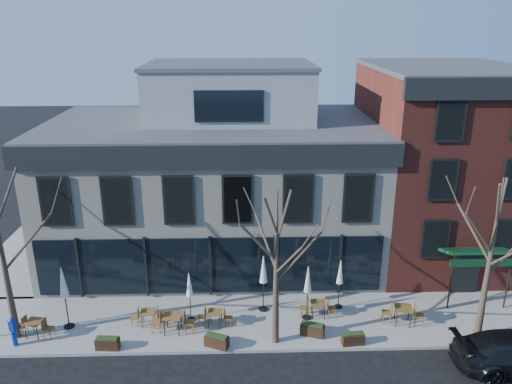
{
  "coord_description": "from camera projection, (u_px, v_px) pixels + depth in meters",
  "views": [
    {
      "loc": [
        1.57,
        -22.4,
        13.61
      ],
      "look_at": [
        2.34,
        2.0,
        5.06
      ],
      "focal_mm": 35.0,
      "sensor_mm": 36.0,
      "label": 1
    }
  ],
  "objects": [
    {
      "name": "ground",
      "position": [
        212.0,
        298.0,
        25.59
      ],
      "size": [
        120.0,
        120.0,
        0.0
      ],
      "primitive_type": "plane",
      "color": "black",
      "rests_on": "ground"
    },
    {
      "name": "sidewalk_front",
      "position": [
        278.0,
        320.0,
        23.63
      ],
      "size": [
        33.5,
        4.7,
        0.15
      ],
      "primitive_type": "cube",
      "color": "gray",
      "rests_on": "ground"
    },
    {
      "name": "sidewalk_side",
      "position": [
        35.0,
        249.0,
        30.89
      ],
      "size": [
        4.5,
        12.0,
        0.15
      ],
      "primitive_type": "cube",
      "color": "gray",
      "rests_on": "ground"
    },
    {
      "name": "corner_building",
      "position": [
        215.0,
        180.0,
        28.81
      ],
      "size": [
        18.39,
        10.39,
        11.1
      ],
      "color": "beige",
      "rests_on": "ground"
    },
    {
      "name": "red_brick_building",
      "position": [
        438.0,
        164.0,
        28.81
      ],
      "size": [
        8.2,
        11.78,
        11.18
      ],
      "color": "maroon",
      "rests_on": "ground"
    },
    {
      "name": "tree_corner",
      "position": [
        2.0,
        254.0,
        20.91
      ],
      "size": [
        3.93,
        3.98,
        7.92
      ],
      "color": "#382B21",
      "rests_on": "sidewalk_front"
    },
    {
      "name": "tree_mid",
      "position": [
        277.0,
        267.0,
        20.74
      ],
      "size": [
        3.5,
        3.55,
        7.04
      ],
      "color": "#382B21",
      "rests_on": "sidewalk_front"
    },
    {
      "name": "tree_right",
      "position": [
        490.0,
        259.0,
        20.93
      ],
      "size": [
        3.72,
        3.77,
        7.48
      ],
      "color": "#382B21",
      "rests_on": "sidewalk_front"
    },
    {
      "name": "call_box",
      "position": [
        13.0,
        331.0,
        21.43
      ],
      "size": [
        0.28,
        0.28,
        1.4
      ],
      "color": "#0B2E9A",
      "rests_on": "sidewalk_front"
    },
    {
      "name": "cafe_set_0",
      "position": [
        35.0,
        327.0,
        22.16
      ],
      "size": [
        1.81,
        0.83,
        0.93
      ],
      "color": "brown",
      "rests_on": "sidewalk_front"
    },
    {
      "name": "cafe_set_1",
      "position": [
        148.0,
        316.0,
        22.99
      ],
      "size": [
        1.66,
        0.7,
        0.87
      ],
      "color": "brown",
      "rests_on": "sidewalk_front"
    },
    {
      "name": "cafe_set_2",
      "position": [
        173.0,
        321.0,
        22.43
      ],
      "size": [
        2.01,
        0.84,
        1.05
      ],
      "color": "brown",
      "rests_on": "sidewalk_front"
    },
    {
      "name": "cafe_set_3",
      "position": [
        215.0,
        317.0,
        22.95
      ],
      "size": [
        1.69,
        0.74,
        0.87
      ],
      "color": "brown",
      "rests_on": "sidewalk_front"
    },
    {
      "name": "cafe_set_4",
      "position": [
        318.0,
        308.0,
        23.63
      ],
      "size": [
        1.76,
        0.73,
        0.92
      ],
      "color": "brown",
      "rests_on": "sidewalk_front"
    },
    {
      "name": "cafe_set_5",
      "position": [
        403.0,
        313.0,
        23.06
      ],
      "size": [
        1.99,
        0.92,
        1.02
      ],
      "color": "brown",
      "rests_on": "sidewalk_front"
    },
    {
      "name": "umbrella_0",
      "position": [
        63.0,
        286.0,
        22.25
      ],
      "size": [
        0.49,
        0.49,
        3.05
      ],
      "color": "black",
      "rests_on": "sidewalk_front"
    },
    {
      "name": "umbrella_1",
      "position": [
        189.0,
        287.0,
        22.91
      ],
      "size": [
        0.4,
        0.4,
        2.47
      ],
      "color": "black",
      "rests_on": "sidewalk_front"
    },
    {
      "name": "umbrella_2",
      "position": [
        263.0,
        272.0,
        23.64
      ],
      "size": [
        0.46,
        0.46,
        2.9
      ],
      "color": "black",
      "rests_on": "sidewalk_front"
    },
    {
      "name": "umbrella_3",
      "position": [
        308.0,
        282.0,
        23.0
      ],
      "size": [
        0.44,
        0.44,
        2.73
      ],
      "color": "black",
      "rests_on": "sidewalk_front"
    },
    {
      "name": "umbrella_4",
      "position": [
        340.0,
        274.0,
        23.93
      ],
      "size": [
        0.41,
        0.41,
        2.56
      ],
      "color": "black",
      "rests_on": "sidewalk_front"
    },
    {
      "name": "planter_0",
      "position": [
        108.0,
        343.0,
        21.36
      ],
      "size": [
        1.02,
        0.47,
        0.56
      ],
      "color": "black",
      "rests_on": "sidewalk_front"
    },
    {
      "name": "planter_1",
      "position": [
        217.0,
        341.0,
        21.49
      ],
      "size": [
        1.12,
        0.78,
        0.58
      ],
      "color": "#311C10",
      "rests_on": "sidewalk_front"
    },
    {
      "name": "planter_2",
      "position": [
        312.0,
        329.0,
        22.28
      ],
      "size": [
        1.14,
        0.77,
        0.59
      ],
      "color": "black",
      "rests_on": "sidewalk_front"
    },
    {
      "name": "planter_3",
      "position": [
        353.0,
        339.0,
        21.67
      ],
      "size": [
        1.02,
        0.48,
        0.55
      ],
      "color": "black",
      "rests_on": "sidewalk_front"
    }
  ]
}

